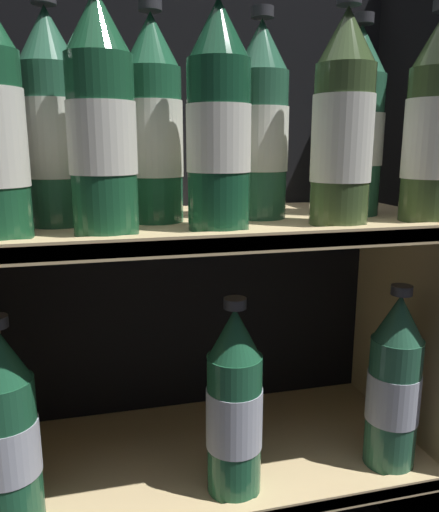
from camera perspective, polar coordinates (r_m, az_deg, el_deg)
fridge_back_wall at (r=0.91m, az=-3.21°, el=0.54°), size 0.73×0.02×0.99m
fridge_side_right at (r=0.90m, az=21.83°, el=-0.51°), size 0.02×0.35×0.99m
shelf_lower at (r=0.89m, az=-0.61°, el=-23.33°), size 0.69×0.31×0.20m
shelf_upper at (r=0.77m, az=-0.72°, el=-7.06°), size 0.69×0.31×0.59m
bottle_upper_front_1 at (r=0.61m, az=-13.32°, el=14.58°), size 0.08×0.08×0.29m
bottle_upper_front_2 at (r=0.63m, az=-0.09°, el=14.85°), size 0.08×0.08×0.29m
bottle_upper_front_3 at (r=0.69m, az=13.89°, el=14.19°), size 0.08×0.08×0.29m
bottle_upper_front_4 at (r=0.76m, az=23.34°, el=13.38°), size 0.08×0.08×0.29m
bottle_upper_back_0 at (r=0.70m, az=-18.57°, el=13.92°), size 0.08×0.08×0.29m
bottle_upper_back_1 at (r=0.71m, az=-7.56°, el=14.44°), size 0.08×0.08×0.29m
bottle_upper_back_2 at (r=0.74m, az=4.71°, el=14.46°), size 0.08×0.08×0.29m
bottle_upper_back_3 at (r=0.80m, az=15.42°, el=13.97°), size 0.08×0.08×0.29m
bottle_lower_front_0 at (r=0.72m, az=-23.17°, el=-18.28°), size 0.08×0.08×0.29m
bottle_lower_front_1 at (r=0.73m, az=1.70°, el=-16.78°), size 0.08×0.08×0.29m
bottle_lower_front_2 at (r=0.83m, az=19.30°, el=-13.79°), size 0.08×0.08×0.29m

